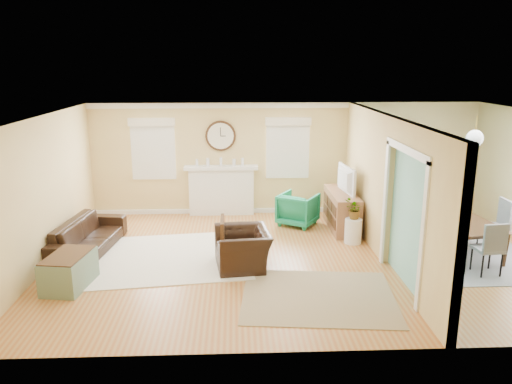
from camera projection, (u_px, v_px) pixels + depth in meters
floor at (300, 259)px, 9.10m from camera, size 9.00×9.00×0.00m
wall_back at (285, 159)px, 11.67m from camera, size 9.00×0.02×2.60m
wall_front at (336, 253)px, 5.87m from camera, size 9.00×0.02×2.60m
wall_left at (42, 193)px, 8.59m from camera, size 0.02×6.00×2.60m
ceiling at (304, 116)px, 8.45m from camera, size 9.00×6.00×0.02m
partition at (382, 183)px, 9.09m from camera, size 0.17×6.00×2.60m
fireplace at (221, 190)px, 11.67m from camera, size 1.70×0.30×1.17m
wall_clock at (221, 136)px, 11.44m from camera, size 0.70×0.07×0.70m
window_left at (153, 145)px, 11.41m from camera, size 1.05×0.13×1.42m
window_right at (288, 144)px, 11.54m from camera, size 1.05×0.13×1.42m
pendant at (475, 138)px, 8.67m from camera, size 0.30×0.30×0.55m
rug_cream at (169, 257)px, 9.17m from camera, size 3.13×2.79×0.02m
rug_jute at (318, 296)px, 7.63m from camera, size 2.48×2.11×0.01m
rug_grey at (457, 251)px, 9.48m from camera, size 2.49×3.12×0.01m
sofa at (88, 236)px, 9.45m from camera, size 1.05×2.14×0.60m
eames_chair at (243, 248)px, 8.70m from camera, size 1.02×1.13×0.67m
green_chair at (298, 209)px, 10.97m from camera, size 1.05×1.06×0.71m
trunk at (69, 271)px, 7.92m from camera, size 0.71×1.02×0.55m
credenza at (342, 210)px, 10.72m from camera, size 0.53×1.56×0.80m
tv at (342, 179)px, 10.55m from camera, size 0.25×0.99×0.57m
garden_stool at (353, 231)px, 9.87m from camera, size 0.34×0.34×0.49m
potted_plant at (354, 209)px, 9.76m from camera, size 0.48×0.48×0.40m
dining_table at (459, 235)px, 9.40m from camera, size 1.24×1.93×0.64m
dining_chair_n at (433, 209)px, 10.39m from camera, size 0.49×0.49×0.89m
dining_chair_s at (488, 243)px, 8.34m from camera, size 0.45×0.45×0.94m
dining_chair_w at (421, 224)px, 9.36m from camera, size 0.49×0.49×0.91m
dining_chair_e at (494, 221)px, 9.37m from camera, size 0.45×0.45×1.01m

